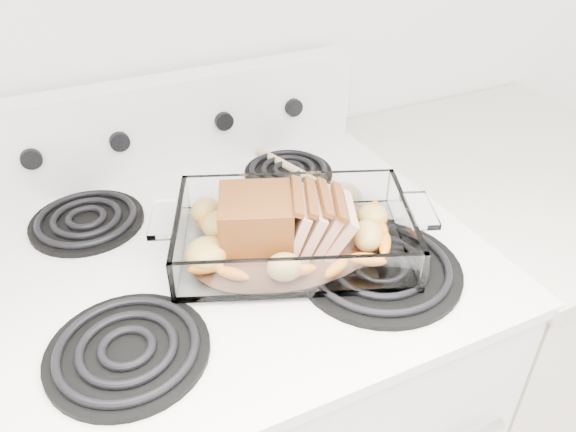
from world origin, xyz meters
name	(u,v)px	position (x,y,z in m)	size (l,w,h in m)	color
electric_range	(239,418)	(0.00, 1.66, 0.48)	(0.78, 0.70, 1.12)	white
counter_right	(486,324)	(0.67, 1.66, 0.47)	(0.58, 0.68, 0.93)	silver
baking_dish	(293,238)	(0.09, 1.59, 0.96)	(0.36, 0.24, 0.07)	white
pork_roast	(276,226)	(0.06, 1.59, 0.99)	(0.21, 0.11, 0.09)	brown
roast_vegetables	(282,222)	(0.09, 1.63, 0.97)	(0.35, 0.19, 0.04)	orange
wooden_spoon	(322,182)	(0.23, 1.75, 0.94)	(0.12, 0.25, 0.02)	tan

